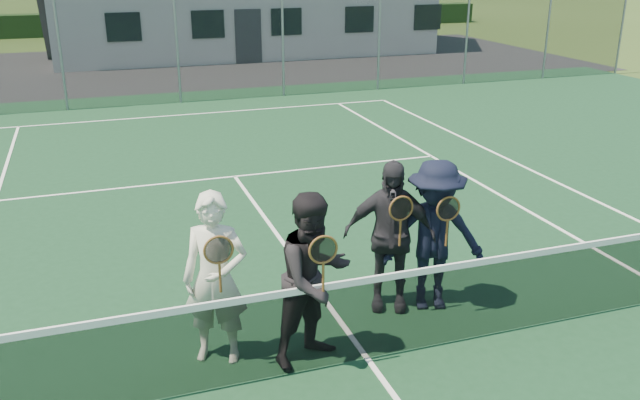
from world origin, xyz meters
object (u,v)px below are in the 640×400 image
object	(u,v)px
tennis_net	(368,315)
player_c	(389,236)
player_b	(314,279)
player_d	(434,236)
player_a	(216,279)

from	to	relation	value
tennis_net	player_c	bearing A→B (deg)	55.86
player_b	player_c	size ratio (longest dim) A/B	1.00
tennis_net	player_b	xyz separation A→B (m)	(-0.50, 0.22, 0.38)
player_c	tennis_net	bearing A→B (deg)	-124.14
player_d	tennis_net	bearing A→B (deg)	-145.08
player_a	player_b	xyz separation A→B (m)	(0.93, -0.31, -0.00)
player_a	player_c	size ratio (longest dim) A/B	1.00
player_d	player_c	bearing A→B (deg)	159.88
tennis_net	player_b	size ratio (longest dim) A/B	6.49
tennis_net	player_b	distance (m)	0.67
player_b	player_d	distance (m)	1.74
player_d	player_a	bearing A→B (deg)	-174.13
tennis_net	player_d	world-z (taller)	player_d
tennis_net	player_a	xyz separation A→B (m)	(-1.43, 0.53, 0.38)
tennis_net	player_a	world-z (taller)	player_a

